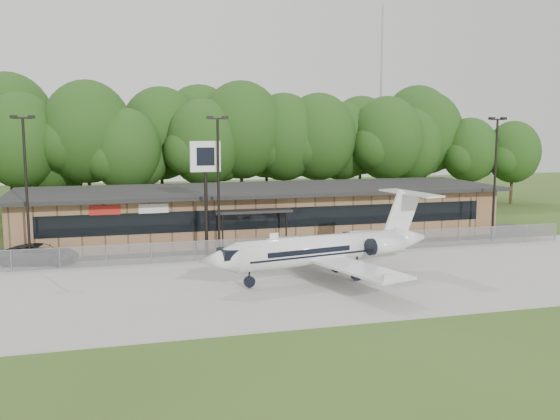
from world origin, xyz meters
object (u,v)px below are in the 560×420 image
object	(u,v)px
terminal	(261,211)
suv	(40,254)
business_jet	(327,250)
pole_sign	(205,169)

from	to	relation	value
terminal	suv	world-z (taller)	terminal
business_jet	pole_sign	bearing A→B (deg)	113.20
terminal	business_jet	bearing A→B (deg)	-89.15
terminal	pole_sign	bearing A→B (deg)	-129.43
terminal	business_jet	distance (m)	16.22
business_jet	suv	world-z (taller)	business_jet
terminal	suv	xyz separation A→B (m)	(-17.45, -6.85, -1.45)
pole_sign	suv	bearing A→B (deg)	176.21
terminal	pole_sign	world-z (taller)	pole_sign
pole_sign	terminal	bearing A→B (deg)	48.26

